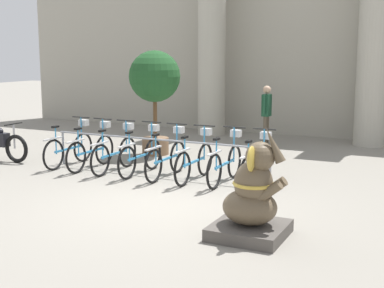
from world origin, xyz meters
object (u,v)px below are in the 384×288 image
bicycle_2 (115,153)px  bicycle_4 (167,158)px  bicycle_5 (195,160)px  bicycle_7 (256,165)px  bicycle_3 (141,155)px  potted_tree (155,82)px  bicycle_1 (92,150)px  bicycle_0 (70,148)px  elephant_statue (252,200)px  person_pedestrian (266,110)px  bicycle_6 (226,163)px

bicycle_2 → bicycle_4: 1.28m
bicycle_2 → bicycle_5: 1.91m
bicycle_4 → bicycle_7: (1.91, 0.06, 0.00)m
bicycle_3 → potted_tree: potted_tree is taller
bicycle_1 → bicycle_5: (2.55, -0.02, 0.00)m
bicycle_2 → potted_tree: size_ratio=0.67×
bicycle_5 → bicycle_0: bearing=178.9°
bicycle_2 → potted_tree: 2.54m
elephant_statue → person_pedestrian: (-2.18, 7.36, 0.45)m
bicycle_0 → bicycle_3: bearing=-0.9°
bicycle_1 → bicycle_6: 3.19m
bicycle_2 → bicycle_6: (2.55, 0.06, 0.00)m
bicycle_3 → person_pedestrian: (1.25, 4.65, 0.57)m
bicycle_5 → elephant_statue: size_ratio=1.09×
bicycle_7 → elephant_statue: elephant_statue is taller
bicycle_5 → bicycle_1: bearing=179.5°
bicycle_4 → bicycle_7: bearing=1.8°
bicycle_0 → bicycle_1: same height
bicycle_4 → bicycle_6: size_ratio=1.00×
bicycle_5 → bicycle_7: same height
bicycle_3 → bicycle_6: 1.91m
bicycle_0 → elephant_statue: 6.00m
bicycle_3 → bicycle_4: 0.64m
bicycle_5 → potted_tree: bearing=135.0°
elephant_statue → bicycle_3: bearing=141.7°
bicycle_6 → elephant_statue: size_ratio=1.09×
elephant_statue → potted_tree: potted_tree is taller
bicycle_5 → potted_tree: size_ratio=0.67×
bicycle_2 → bicycle_6: bearing=1.3°
bicycle_0 → elephant_statue: (5.34, -2.74, 0.12)m
bicycle_6 → potted_tree: 3.71m
bicycle_5 → person_pedestrian: bearing=90.3°
bicycle_4 → person_pedestrian: person_pedestrian is taller
bicycle_4 → person_pedestrian: (0.61, 4.69, 0.57)m
bicycle_4 → potted_tree: bearing=124.9°
elephant_statue → person_pedestrian: bearing=106.5°
bicycle_5 → bicycle_7: (1.28, 0.06, 0.00)m
bicycle_0 → bicycle_5: same height
elephant_statue → potted_tree: (-4.27, 4.79, 1.28)m
bicycle_3 → bicycle_0: bearing=179.1°
bicycle_0 → person_pedestrian: (3.16, 4.62, 0.57)m
bicycle_2 → bicycle_5: size_ratio=1.00×
bicycle_1 → person_pedestrian: size_ratio=1.06×
bicycle_0 → potted_tree: bearing=62.3°
bicycle_1 → bicycle_5: size_ratio=1.00×
bicycle_2 → bicycle_5: (1.91, -0.00, 0.00)m
bicycle_6 → bicycle_7: same height
bicycle_2 → potted_tree: potted_tree is taller
bicycle_4 → bicycle_2: bearing=179.7°
bicycle_4 → bicycle_1: bearing=179.2°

